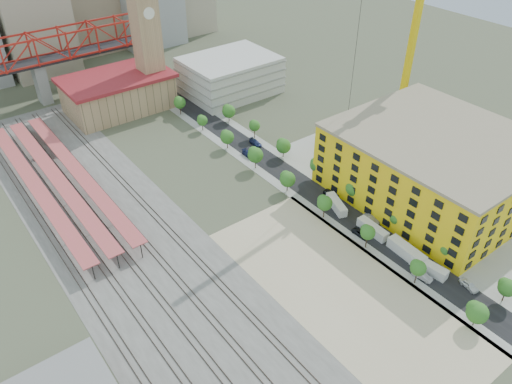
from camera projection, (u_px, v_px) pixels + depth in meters
ground at (269, 213)px, 134.13m from camera, size 400.00×400.00×0.00m
ballast_strip at (117, 232)px, 127.78m from camera, size 36.00×165.00×0.06m
dirt_lot at (342, 289)px, 111.81m from camera, size 28.00×67.00×0.06m
street_asphalt at (280, 169)px, 151.65m from camera, size 12.00×170.00×0.06m
sidewalk_west at (266, 175)px, 148.96m from camera, size 3.00×170.00×0.04m
sidewalk_east at (293, 163)px, 154.35m from camera, size 3.00×170.00×0.04m
construction_pad at (435, 189)px, 143.25m from camera, size 50.00×90.00×0.06m
rail_tracks at (110, 235)px, 126.82m from camera, size 26.56×160.00×0.18m
platform_canopies at (57, 178)px, 140.77m from camera, size 16.00×80.00×4.12m
station_hall at (118, 93)px, 180.75m from camera, size 38.00×24.00×13.10m
clock_tower at (145, 26)px, 172.94m from camera, size 12.00×12.00×52.00m
parking_garage at (230, 75)px, 192.90m from camera, size 34.00×26.00×14.00m
truss_bridge at (34, 54)px, 178.67m from camera, size 94.00×9.60×25.60m
construction_building at (435, 165)px, 136.29m from camera, size 44.60×50.60×18.80m
street_trees at (302, 184)px, 145.21m from camera, size 15.40×124.40×8.00m
skyline at (80, 4)px, 216.38m from camera, size 133.00×46.00×60.00m
distant_hills at (98, 102)px, 370.83m from camera, size 647.00×264.00×227.00m
tower_crane at (409, 23)px, 145.98m from camera, size 57.21×9.11×61.29m
site_trailer_a at (429, 267)px, 115.75m from camera, size 3.50×9.12×2.43m
site_trailer_b at (406, 252)px, 119.84m from camera, size 3.42×10.55×2.84m
site_trailer_c at (373, 229)px, 126.91m from camera, size 2.71×9.14×2.48m
site_trailer_d at (336, 205)px, 135.31m from camera, size 5.29×9.26×2.46m
car_0 at (423, 277)px, 114.04m from camera, size 2.28×4.40×1.43m
car_1 at (422, 276)px, 114.15m from camera, size 2.39×4.93×1.56m
car_2 at (361, 233)px, 126.46m from camera, size 2.45×5.02×1.37m
car_3 at (249, 154)px, 157.28m from camera, size 2.38×5.58×1.60m
car_4 at (469, 285)px, 111.80m from camera, size 2.65×4.94×1.60m
car_5 at (371, 219)px, 130.78m from camera, size 2.09×5.00×1.61m
car_6 at (331, 194)px, 140.33m from camera, size 2.94×5.03×1.32m
car_7 at (255, 143)px, 163.16m from camera, size 2.48×5.45×1.55m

